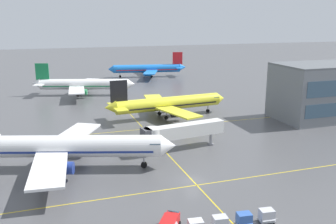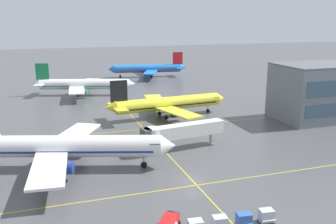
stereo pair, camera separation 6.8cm
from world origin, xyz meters
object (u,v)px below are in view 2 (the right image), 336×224
at_px(airliner_front_gate, 65,147).
at_px(baggage_cart_row_fourth, 220,223).
at_px(baggage_cart_row_rightmost, 267,216).
at_px(jet_bridge, 178,132).
at_px(airliner_third_row, 83,84).
at_px(airliner_far_left_stand, 148,69).
at_px(airliner_second_row, 167,104).
at_px(service_truck_red_van, 170,223).
at_px(baggage_cart_row_fifth, 244,219).

distance_m(airliner_front_gate, baggage_cart_row_fourth, 33.19).
distance_m(baggage_cart_row_rightmost, jet_bridge, 31.29).
distance_m(airliner_third_row, airliner_far_left_stand, 47.54).
relative_size(airliner_second_row, airliner_far_left_stand, 0.99).
bearing_deg(baggage_cart_row_fourth, airliner_front_gate, 122.60).
xyz_separation_m(airliner_second_row, airliner_third_row, (-19.13, 38.50, 0.07)).
xyz_separation_m(airliner_far_left_stand, baggage_cart_row_rightmost, (-19.08, -129.73, -2.88)).
height_order(airliner_third_row, airliner_far_left_stand, airliner_third_row).
xyz_separation_m(airliner_front_gate, service_truck_red_van, (11.38, -26.11, -3.08)).
bearing_deg(baggage_cart_row_fifth, airliner_far_left_stand, 80.15).
relative_size(baggage_cart_row_fifth, baggage_cart_row_rightmost, 1.00).
bearing_deg(service_truck_red_van, airliner_far_left_stand, 75.78).
xyz_separation_m(airliner_third_row, jet_bridge, (12.70, -64.91, 0.14)).
xyz_separation_m(airliner_front_gate, airliner_second_row, (29.36, 29.31, -0.41)).
bearing_deg(baggage_cart_row_fourth, baggage_cart_row_fifth, -4.49).
xyz_separation_m(service_truck_red_van, baggage_cart_row_fifth, (9.84, -1.99, -0.17)).
height_order(airliner_far_left_stand, baggage_cart_row_fourth, airliner_far_left_stand).
xyz_separation_m(airliner_third_row, baggage_cart_row_fifth, (10.99, -95.91, -2.92)).
xyz_separation_m(service_truck_red_van, baggage_cart_row_fourth, (6.41, -1.72, -0.17)).
bearing_deg(baggage_cart_row_fifth, jet_bridge, 86.85).
bearing_deg(service_truck_red_van, airliner_front_gate, 113.56).
xyz_separation_m(airliner_third_row, airliner_far_left_stand, (33.50, 33.73, -0.03)).
distance_m(airliner_second_row, baggage_cart_row_fifth, 58.05).
xyz_separation_m(baggage_cart_row_fourth, baggage_cart_row_rightmost, (6.85, -0.36, 0.00)).
bearing_deg(baggage_cart_row_fifth, baggage_cart_row_rightmost, -1.58).
xyz_separation_m(airliner_front_gate, airliner_far_left_stand, (43.73, 101.54, -0.37)).
xyz_separation_m(airliner_far_left_stand, service_truck_red_van, (-32.34, -127.65, -2.71)).
distance_m(airliner_second_row, baggage_cart_row_rightmost, 57.76).
bearing_deg(baggage_cart_row_fourth, airliner_second_row, 78.56).
height_order(airliner_front_gate, jet_bridge, airliner_front_gate).
xyz_separation_m(airliner_front_gate, airliner_third_row, (10.23, 67.81, -0.34)).
xyz_separation_m(airliner_second_row, airliner_far_left_stand, (14.37, 72.23, 0.03)).
bearing_deg(airliner_far_left_stand, baggage_cart_row_rightmost, -98.37).
xyz_separation_m(airliner_front_gate, baggage_cart_row_rightmost, (24.65, -28.19, -3.26)).
relative_size(airliner_second_row, jet_bridge, 1.93).
relative_size(airliner_third_row, jet_bridge, 1.92).
relative_size(service_truck_red_van, jet_bridge, 0.24).
height_order(airliner_third_row, baggage_cart_row_fourth, airliner_third_row).
bearing_deg(airliner_second_row, baggage_cart_row_fifth, -98.07).
bearing_deg(airliner_third_row, airliner_far_left_stand, 45.20).
height_order(service_truck_red_van, baggage_cart_row_fifth, service_truck_red_van).
distance_m(airliner_far_left_stand, jet_bridge, 100.81).
relative_size(airliner_third_row, baggage_cart_row_fifth, 12.79).
relative_size(airliner_front_gate, airliner_third_row, 1.09).
bearing_deg(airliner_second_row, airliner_front_gate, -135.05).
relative_size(airliner_third_row, service_truck_red_van, 8.15).
bearing_deg(baggage_cart_row_rightmost, service_truck_red_van, 171.08).
bearing_deg(jet_bridge, baggage_cart_row_rightmost, -86.84).
distance_m(airliner_front_gate, airliner_third_row, 68.58).
height_order(airliner_far_left_stand, baggage_cart_row_rightmost, airliner_far_left_stand).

